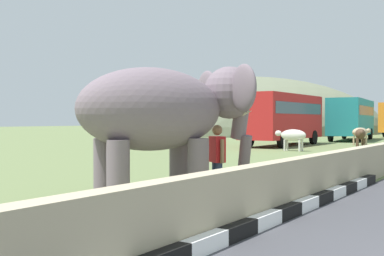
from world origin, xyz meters
TOP-DOWN VIEW (x-y plane):
  - striped_curb at (-0.35, 3.73)m, footprint 16.20×0.20m
  - barrier_parapet at (2.00, 4.03)m, footprint 28.00×0.36m
  - elephant at (1.79, 6.35)m, footprint 3.97×3.40m
  - person_handler at (3.05, 5.91)m, footprint 0.43×0.58m
  - bus_red at (24.62, 13.87)m, footprint 8.92×2.70m
  - bus_teal at (35.75, 12.43)m, footprint 10.05×3.73m
  - cow_near at (19.48, 11.00)m, footprint 0.63×1.89m
  - cow_mid at (23.88, 8.44)m, footprint 1.92×1.06m
  - cow_far at (28.17, 9.61)m, footprint 1.91×1.11m
  - hill_east at (55.00, 32.67)m, footprint 45.25×36.20m

SIDE VIEW (x-z plane):
  - hill_east at x=55.00m, z-range -7.78..7.78m
  - striped_curb at x=-0.35m, z-range 0.00..0.24m
  - barrier_parapet at x=2.00m, z-range 0.00..1.00m
  - cow_near at x=19.48m, z-range 0.26..1.48m
  - cow_mid at x=23.88m, z-range 0.26..1.48m
  - cow_far at x=28.17m, z-range 0.26..1.48m
  - person_handler at x=3.05m, z-range 0.10..1.75m
  - elephant at x=1.79m, z-range 0.46..3.41m
  - bus_red at x=24.62m, z-range 0.33..3.83m
  - bus_teal at x=35.75m, z-range 0.33..3.83m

